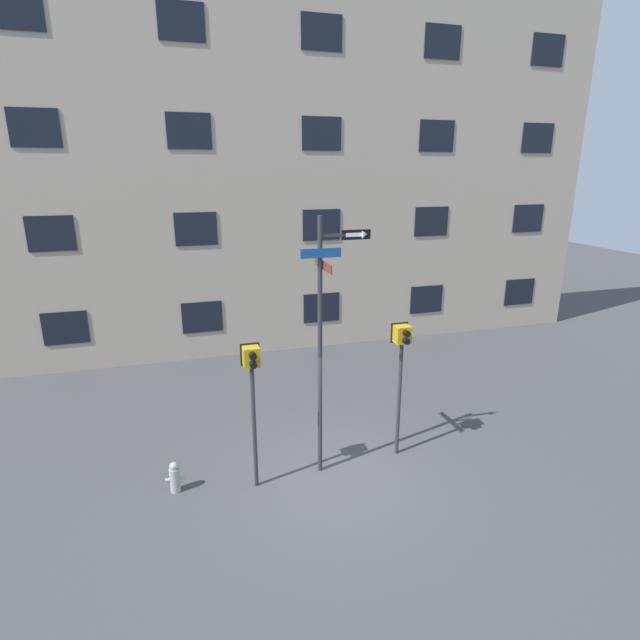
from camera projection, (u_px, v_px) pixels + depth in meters
ground_plane at (336, 480)px, 9.96m from camera, size 60.00×60.00×0.00m
building_facade at (256, 133)px, 15.20m from camera, size 24.00×0.63×14.01m
street_sign_pole at (324, 331)px, 9.44m from camera, size 1.34×1.01×5.16m
pedestrian_signal_left at (252, 380)px, 9.14m from camera, size 0.36×0.40×2.91m
pedestrian_signal_right at (401, 355)px, 10.24m from camera, size 0.37×0.40×2.94m
fire_hydrant at (175, 477)px, 9.53m from camera, size 0.35×0.19×0.63m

